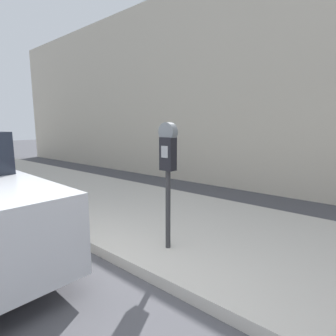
% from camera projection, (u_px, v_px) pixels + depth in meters
% --- Properties ---
extents(ground_plane, '(60.00, 60.00, 0.00)m').
position_uv_depth(ground_plane, '(76.00, 330.00, 1.99)').
color(ground_plane, '#47474C').
extents(sidewalk, '(24.00, 2.80, 0.12)m').
position_uv_depth(sidewalk, '(219.00, 233.00, 3.64)').
color(sidewalk, '#BCB7AD').
rests_on(sidewalk, ground_plane).
extents(building_facade, '(24.00, 0.30, 5.14)m').
position_uv_depth(building_facade, '(292.00, 76.00, 5.49)').
color(building_facade, beige).
rests_on(building_facade, ground_plane).
extents(parking_meter, '(0.21, 0.12, 1.45)m').
position_uv_depth(parking_meter, '(168.00, 161.00, 2.93)').
color(parking_meter, '#2D2D30').
rests_on(parking_meter, sidewalk).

